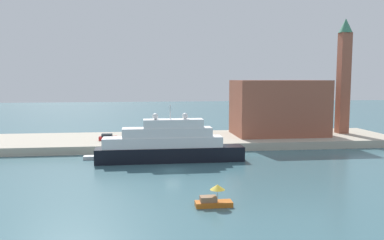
# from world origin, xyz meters

# --- Properties ---
(ground) EXTENTS (400.00, 400.00, 0.00)m
(ground) POSITION_xyz_m (0.00, 0.00, 0.00)
(ground) COLOR #3D6670
(quay_dock) EXTENTS (110.00, 21.67, 1.73)m
(quay_dock) POSITION_xyz_m (0.00, 26.84, 0.86)
(quay_dock) COLOR #B7AD99
(quay_dock) RESTS_ON ground
(large_yacht) EXTENTS (27.82, 4.05, 10.79)m
(large_yacht) POSITION_xyz_m (-0.27, 7.41, 3.20)
(large_yacht) COLOR black
(large_yacht) RESTS_ON ground
(small_motorboat) EXTENTS (4.55, 1.85, 2.73)m
(small_motorboat) POSITION_xyz_m (3.51, -19.34, 0.98)
(small_motorboat) COLOR #C66019
(small_motorboat) RESTS_ON ground
(work_barge) EXTENTS (4.20, 1.70, 0.66)m
(work_barge) POSITION_xyz_m (-14.38, 11.53, 0.33)
(work_barge) COLOR silver
(work_barge) RESTS_ON ground
(harbor_building) EXTENTS (21.93, 13.50, 13.47)m
(harbor_building) POSITION_xyz_m (28.36, 27.78, 8.46)
(harbor_building) COLOR #93513D
(harbor_building) RESTS_ON quay_dock
(bell_tower) EXTENTS (3.40, 3.40, 28.76)m
(bell_tower) POSITION_xyz_m (45.52, 28.59, 17.09)
(bell_tower) COLOR #93513D
(bell_tower) RESTS_ON quay_dock
(parked_car) EXTENTS (4.00, 1.83, 1.47)m
(parked_car) POSITION_xyz_m (-12.87, 24.06, 2.36)
(parked_car) COLOR #B21E1E
(parked_car) RESTS_ON quay_dock
(person_figure) EXTENTS (0.36, 0.36, 1.56)m
(person_figure) POSITION_xyz_m (-7.30, 21.27, 2.45)
(person_figure) COLOR #4C4C4C
(person_figure) RESTS_ON quay_dock
(mooring_bollard) EXTENTS (0.51, 0.51, 0.73)m
(mooring_bollard) POSITION_xyz_m (-2.38, 17.51, 2.10)
(mooring_bollard) COLOR black
(mooring_bollard) RESTS_ON quay_dock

